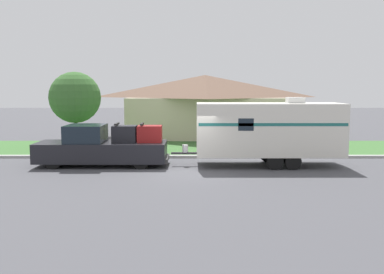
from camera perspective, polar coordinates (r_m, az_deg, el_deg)
name	(u,v)px	position (r m, az deg, el deg)	size (l,w,h in m)	color
ground_plane	(189,171)	(19.43, -0.42, -4.60)	(120.00, 120.00, 0.00)	#47474C
curb_strip	(189,157)	(23.10, -0.35, -2.62)	(80.00, 0.30, 0.14)	#ADADA8
lawn_strip	(190,148)	(26.72, -0.29, -1.47)	(80.00, 7.00, 0.03)	#3D6B33
house_across_street	(205,104)	(33.64, 1.78, 4.37)	(12.38, 8.51, 4.74)	beige
pickup_truck	(103,147)	(21.16, -11.78, -1.33)	(6.33, 2.09, 2.07)	black
travel_trailer	(269,129)	(20.93, 10.24, 1.04)	(8.18, 2.41, 3.32)	black
mailbox	(214,136)	(23.89, 2.95, 0.10)	(0.48, 0.20, 1.40)	brown
tree_in_yard	(75,98)	(27.76, -15.29, 5.09)	(3.20, 3.20, 4.76)	brown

